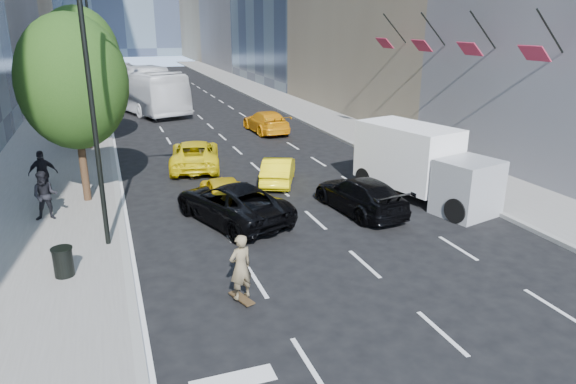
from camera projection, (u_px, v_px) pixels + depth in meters
name	position (u px, v px, depth m)	size (l,w,h in m)	color
ground	(335.00, 269.00, 15.71)	(160.00, 160.00, 0.00)	black
sidewalk_left	(67.00, 120.00, 39.63)	(6.00, 120.00, 0.15)	slate
sidewalk_right	(296.00, 107.00, 45.71)	(4.00, 120.00, 0.15)	slate
lamp_near	(94.00, 70.00, 15.44)	(2.13, 0.22, 10.00)	black
lamp_far	(95.00, 46.00, 31.54)	(2.13, 0.22, 10.00)	black
tree_near	(73.00, 82.00, 19.90)	(4.20, 4.20, 7.46)	black
tree_mid	(79.00, 58.00, 28.73)	(4.50, 4.50, 7.99)	black
tree_far	(85.00, 57.00, 40.57)	(3.90, 3.90, 6.92)	black
traffic_signal	(96.00, 56.00, 48.10)	(2.48, 0.53, 5.20)	black
facade_flags	(447.00, 43.00, 26.12)	(1.85, 13.30, 2.05)	black
skateboarder	(241.00, 271.00, 13.58)	(0.66, 0.44, 1.82)	brown
black_sedan_lincoln	(232.00, 202.00, 19.31)	(2.45, 5.32, 1.48)	black
black_sedan_mercedes	(360.00, 195.00, 20.33)	(1.94, 4.77, 1.38)	black
taxi_a	(223.00, 192.00, 20.67)	(1.61, 3.99, 1.36)	yellow
taxi_b	(278.00, 170.00, 23.94)	(1.33, 3.83, 1.26)	yellow
taxi_c	(195.00, 154.00, 26.47)	(2.39, 5.18, 1.44)	yellow
taxi_d	(266.00, 122.00, 35.15)	(2.06, 5.07, 1.47)	orange
city_bus	(139.00, 88.00, 43.60)	(3.17, 13.54, 3.77)	white
box_truck	(422.00, 163.00, 21.61)	(3.74, 6.70, 3.03)	white
pedestrian_a	(45.00, 196.00, 18.98)	(0.91, 0.71, 1.86)	black
pedestrian_b	(43.00, 173.00, 21.65)	(1.15, 0.48, 1.96)	black
trash_can	(63.00, 262.00, 14.84)	(0.56, 0.56, 0.84)	black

